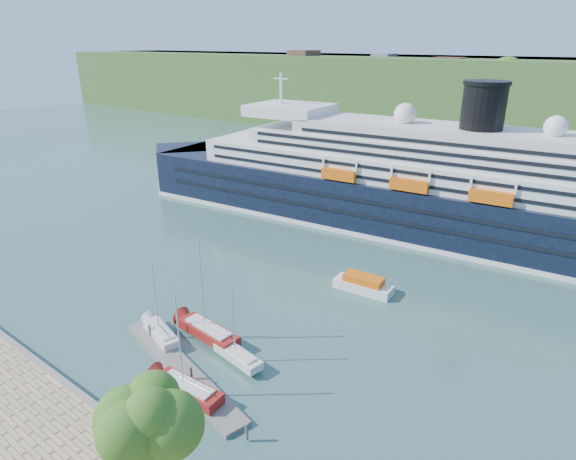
# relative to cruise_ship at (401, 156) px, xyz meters

# --- Properties ---
(ground) EXTENTS (400.00, 400.00, 0.00)m
(ground) POSITION_rel_cruise_ship_xyz_m (-3.13, -54.69, -11.90)
(ground) COLOR #2E524A
(ground) RESTS_ON ground
(far_hillside) EXTENTS (400.00, 50.00, 24.00)m
(far_hillside) POSITION_rel_cruise_ship_xyz_m (-3.13, 90.31, 0.10)
(far_hillside) COLOR #395923
(far_hillside) RESTS_ON ground
(quay_coping) EXTENTS (220.00, 0.50, 0.30)m
(quay_coping) POSITION_rel_cruise_ship_xyz_m (-3.13, -54.89, -10.75)
(quay_coping) COLOR slate
(quay_coping) RESTS_ON promenade
(cruise_ship) EXTENTS (107.04, 26.53, 23.80)m
(cruise_ship) POSITION_rel_cruise_ship_xyz_m (0.00, 0.00, 0.00)
(cruise_ship) COLOR black
(cruise_ship) RESTS_ON ground
(promenade_tree) EXTENTS (6.59, 6.59, 10.92)m
(promenade_tree) POSITION_rel_cruise_ship_xyz_m (11.45, -57.89, -5.44)
(promenade_tree) COLOR #2B5616
(promenade_tree) RESTS_ON promenade
(floating_pontoon) EXTENTS (19.74, 6.97, 0.44)m
(floating_pontoon) POSITION_rel_cruise_ship_xyz_m (0.63, -46.79, -11.68)
(floating_pontoon) COLOR gray
(floating_pontoon) RESTS_ON ground
(sailboat_white_near) EXTENTS (6.64, 3.56, 8.27)m
(sailboat_white_near) POSITION_rel_cruise_ship_xyz_m (-4.78, -44.63, -7.77)
(sailboat_white_near) COLOR silver
(sailboat_white_near) RESTS_ON ground
(sailboat_red) EXTENTS (7.51, 2.53, 9.54)m
(sailboat_red) POSITION_rel_cruise_ship_xyz_m (4.10, -48.87, -7.13)
(sailboat_red) COLOR maroon
(sailboat_red) RESTS_ON ground
(sailboat_white_far) EXTENTS (6.45, 2.65, 8.09)m
(sailboat_white_far) POSITION_rel_cruise_ship_xyz_m (4.12, -42.66, -7.86)
(sailboat_white_far) COLOR silver
(sailboat_white_far) RESTS_ON ground
(tender_launch) EXTENTS (7.51, 3.13, 2.02)m
(tender_launch) POSITION_rel_cruise_ship_xyz_m (6.55, -22.71, -10.89)
(tender_launch) COLOR #E25D0D
(tender_launch) RESTS_ON ground
(sailboat_extra) EXTENTS (8.33, 2.90, 10.57)m
(sailboat_extra) POSITION_rel_cruise_ship_xyz_m (-0.76, -41.77, -6.62)
(sailboat_extra) COLOR maroon
(sailboat_extra) RESTS_ON ground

